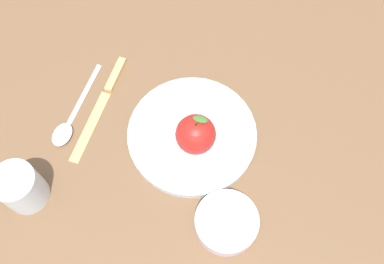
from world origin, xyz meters
TOP-DOWN VIEW (x-y plane):
  - ground_plane at (0.00, 0.00)m, footprint 2.40×2.40m
  - dinner_plate at (0.02, -0.03)m, footprint 0.23×0.23m
  - apple at (0.01, -0.05)m, footprint 0.07×0.07m
  - side_bowl at (-0.05, -0.19)m, footprint 0.10×0.10m
  - cup at (-0.26, 0.08)m, footprint 0.07×0.07m
  - knife at (-0.05, 0.14)m, footprint 0.20×0.12m
  - spoon at (-0.13, 0.14)m, footprint 0.17×0.10m

SIDE VIEW (x-z plane):
  - ground_plane at x=0.00m, z-range 0.00..0.00m
  - knife at x=-0.05m, z-range 0.00..0.01m
  - spoon at x=-0.13m, z-range 0.00..0.01m
  - dinner_plate at x=0.02m, z-range 0.00..0.02m
  - side_bowl at x=-0.05m, z-range 0.00..0.03m
  - cup at x=-0.26m, z-range 0.00..0.08m
  - apple at x=0.01m, z-range 0.01..0.09m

